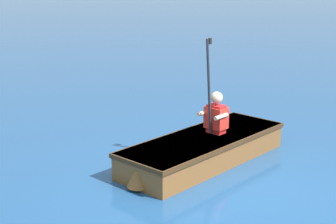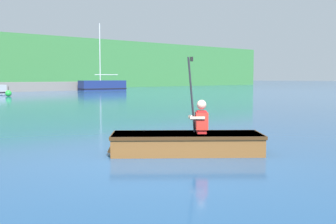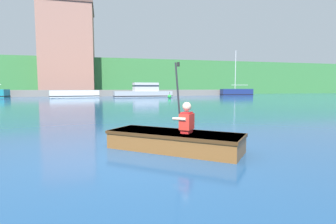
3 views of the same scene
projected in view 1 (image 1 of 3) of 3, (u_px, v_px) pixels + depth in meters
name	position (u px, v px, depth m)	size (l,w,h in m)	color
ground_plane	(224.00, 191.00, 6.24)	(300.00, 300.00, 0.00)	navy
rowboat_foreground	(202.00, 148.00, 7.10)	(2.63, 2.42, 0.36)	brown
person_paddler	(216.00, 114.00, 7.19)	(0.46, 0.46, 1.35)	red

